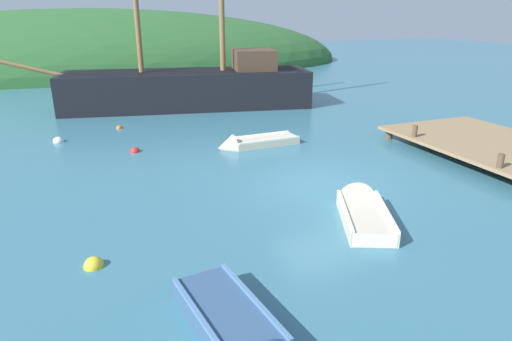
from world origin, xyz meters
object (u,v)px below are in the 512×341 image
Objects in this scene: rowboat_far at (252,144)px; buoy_yellow at (94,266)px; rowboat_near_dock at (240,337)px; buoy_white at (59,142)px; sailing_ship at (191,93)px; buoy_orange at (119,128)px; rowboat_center at (361,211)px; buoy_red at (135,152)px.

buoy_yellow is (-6.41, -7.07, -0.08)m from rowboat_far.
buoy_white is (-2.90, 14.03, -0.14)m from rowboat_near_dock.
buoy_white is (-6.87, -4.86, -0.79)m from sailing_ship.
buoy_white is (-2.58, -1.38, 0.00)m from buoy_orange.
buoy_white is at bearing 94.40° from buoy_yellow.
rowboat_near_dock is 11.45× the size of buoy_orange.
buoy_red is at bearing 55.26° from rowboat_center.
buoy_orange is 0.74× the size of buoy_red.
sailing_ship reaches higher than buoy_yellow.
buoy_red reaches higher than buoy_orange.
rowboat_center reaches higher than buoy_white.
rowboat_near_dock reaches higher than buoy_white.
buoy_yellow is 8.28m from buoy_red.
rowboat_near_dock is (-3.96, -18.89, -0.65)m from sailing_ship.
sailing_ship is 4.86× the size of rowboat_center.
rowboat_far is 8.06m from buoy_white.
rowboat_far reaches higher than buoy_yellow.
buoy_yellow is at bearing -103.57° from buoy_red.
buoy_yellow reaches higher than buoy_orange.
rowboat_near_dock is 11.32m from rowboat_far.
rowboat_center is 7.80× the size of buoy_yellow.
rowboat_far reaches higher than buoy_red.
rowboat_center is at bearing 118.93° from rowboat_near_dock.
rowboat_center is 8.67× the size of buoy_red.
rowboat_far is 7.79× the size of buoy_white.
buoy_orange is (-0.33, 15.41, -0.14)m from rowboat_near_dock.
rowboat_near_dock is 0.95× the size of rowboat_far.
buoy_red is (-0.14, 11.44, -0.14)m from rowboat_near_dock.
buoy_yellow is 12.15m from buoy_orange.
rowboat_far is 9.55m from buoy_yellow.
sailing_ship is 37.91× the size of buoy_yellow.
rowboat_center is 11.68× the size of buoy_orange.
sailing_ship is at bearing 68.68° from buoy_yellow.
buoy_yellow is 10.67m from buoy_white.
rowboat_center is 0.97× the size of rowboat_far.
buoy_red is (-4.47, 0.97, -0.08)m from rowboat_far.
buoy_yellow is at bearing 114.35° from rowboat_center.
buoy_white is at bearing 46.74° from sailing_ship.
buoy_white reaches higher than buoy_yellow.
sailing_ship reaches higher than buoy_orange.
rowboat_near_dock reaches higher than buoy_red.
rowboat_near_dock is at bearing 89.61° from sailing_ship.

